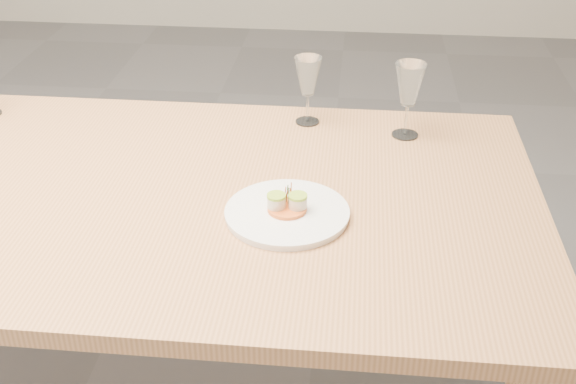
# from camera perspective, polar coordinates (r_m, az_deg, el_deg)

# --- Properties ---
(dining_table) EXTENTS (2.40, 1.00, 0.75)m
(dining_table) POSITION_cam_1_polar(r_m,az_deg,el_deg) (1.84, -19.50, -1.11)
(dining_table) COLOR tan
(dining_table) RESTS_ON ground
(dinner_plate) EXTENTS (0.27, 0.27, 0.07)m
(dinner_plate) POSITION_cam_1_polar(r_m,az_deg,el_deg) (1.57, -0.06, -1.58)
(dinner_plate) COLOR white
(dinner_plate) RESTS_ON dining_table
(wine_glass_2) EXTENTS (0.07, 0.07, 0.19)m
(wine_glass_2) POSITION_cam_1_polar(r_m,az_deg,el_deg) (1.95, 1.59, 9.02)
(wine_glass_2) COLOR white
(wine_glass_2) RESTS_ON dining_table
(wine_glass_3) EXTENTS (0.08, 0.08, 0.20)m
(wine_glass_3) POSITION_cam_1_polar(r_m,az_deg,el_deg) (1.89, 9.56, 8.26)
(wine_glass_3) COLOR white
(wine_glass_3) RESTS_ON dining_table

